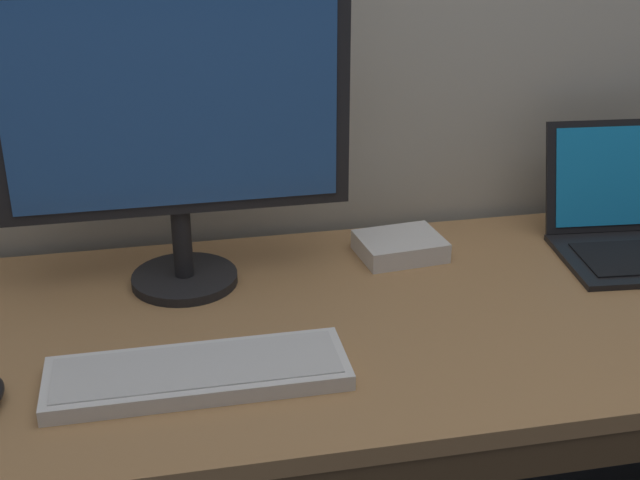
% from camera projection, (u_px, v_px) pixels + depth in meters
% --- Properties ---
extents(desk, '(1.88, 0.68, 0.73)m').
position_uv_depth(desk, '(400.00, 406.00, 1.50)').
color(desk, '#A87A4C').
rests_on(desk, ground).
extents(external_monitor, '(0.58, 0.19, 0.52)m').
position_uv_depth(external_monitor, '(174.00, 123.00, 1.39)').
color(external_monitor, black).
rests_on(external_monitor, desk).
extents(wired_keyboard, '(0.43, 0.14, 0.03)m').
position_uv_depth(wired_keyboard, '(198.00, 373.00, 1.24)').
color(wired_keyboard, white).
rests_on(wired_keyboard, desk).
extents(external_drive_box, '(0.17, 0.14, 0.04)m').
position_uv_depth(external_drive_box, '(400.00, 246.00, 1.62)').
color(external_drive_box, silver).
rests_on(external_drive_box, desk).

